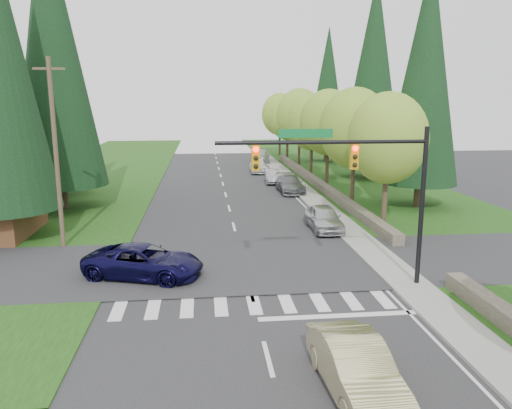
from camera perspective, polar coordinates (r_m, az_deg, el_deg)
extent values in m
plane|color=#28282B|center=(17.04, 0.93, -15.56)|extent=(120.00, 120.00, 0.00)
cube|color=#1C4111|center=(38.84, 16.52, -0.25)|extent=(14.00, 110.00, 0.06)
cube|color=#1C4111|center=(37.55, -23.22, -1.13)|extent=(14.00, 110.00, 0.06)
cube|color=#28282B|center=(24.38, -1.40, -6.92)|extent=(120.00, 8.00, 0.10)
cube|color=gray|center=(38.83, 7.05, 0.20)|extent=(1.80, 80.00, 0.13)
cube|color=gray|center=(38.64, 5.82, 0.18)|extent=(0.20, 80.00, 0.13)
cube|color=#4C4438|center=(46.82, 6.87, 2.56)|extent=(0.70, 40.00, 0.70)
cylinder|color=black|center=(21.98, 18.41, -0.43)|extent=(0.20, 0.20, 6.80)
cylinder|color=black|center=(20.16, 7.66, 7.07)|extent=(8.60, 0.16, 0.16)
cube|color=#0C662D|center=(20.03, 5.69, 8.09)|extent=(2.20, 0.04, 0.35)
cube|color=#BF8C0C|center=(20.56, 11.15, 5.36)|extent=(0.32, 0.24, 1.00)
sphere|color=#FF0C05|center=(20.39, 11.31, 6.29)|extent=(0.22, 0.22, 0.22)
cube|color=#BF8C0C|center=(19.75, -0.05, 5.33)|extent=(0.32, 0.24, 1.00)
sphere|color=#FF0C05|center=(19.58, -0.01, 6.30)|extent=(0.22, 0.22, 0.22)
cylinder|color=#473828|center=(28.21, -21.88, 5.22)|extent=(0.24, 0.24, 10.00)
cube|color=#473828|center=(28.11, -22.59, 14.15)|extent=(1.60, 0.10, 0.12)
cylinder|color=#38281C|center=(31.54, 14.53, 1.49)|extent=(0.32, 0.32, 4.76)
ellipsoid|color=olive|center=(31.14, 14.84, 7.35)|extent=(4.80, 4.80, 5.52)
cylinder|color=#38281C|center=(38.09, 11.01, 3.51)|extent=(0.32, 0.32, 4.93)
ellipsoid|color=olive|center=(37.76, 11.21, 8.54)|extent=(5.20, 5.20, 5.98)
cylinder|color=#38281C|center=(44.71, 8.14, 4.89)|extent=(0.32, 0.32, 5.04)
ellipsoid|color=olive|center=(44.43, 8.27, 9.28)|extent=(5.00, 5.00, 5.75)
cylinder|color=#38281C|center=(51.51, 6.33, 5.72)|extent=(0.32, 0.32, 4.82)
ellipsoid|color=olive|center=(51.27, 6.42, 9.36)|extent=(5.00, 5.00, 5.75)
cylinder|color=#38281C|center=(58.34, 4.95, 6.63)|extent=(0.32, 0.32, 5.15)
ellipsoid|color=olive|center=(58.13, 5.02, 10.06)|extent=(5.40, 5.40, 6.21)
cylinder|color=#38281C|center=(65.18, 3.59, 7.00)|extent=(0.32, 0.32, 4.70)
ellipsoid|color=olive|center=(64.99, 3.63, 9.80)|extent=(4.80, 4.80, 5.52)
cylinder|color=#38281C|center=(72.07, 2.73, 7.58)|extent=(0.32, 0.32, 4.98)
ellipsoid|color=olive|center=(71.90, 2.76, 10.27)|extent=(5.20, 5.20, 5.98)
cylinder|color=#38281C|center=(31.81, -26.45, -1.84)|extent=(0.50, 0.50, 2.00)
cylinder|color=#38281C|center=(38.97, -21.10, 0.94)|extent=(0.50, 0.50, 2.00)
cone|color=black|center=(38.52, -22.28, 16.15)|extent=(6.46, 6.46, 19.00)
cylinder|color=#38281C|center=(45.20, -21.64, 2.30)|extent=(0.50, 0.50, 2.00)
cone|color=black|center=(44.75, -22.57, 14.12)|extent=(5.78, 5.78, 17.00)
cylinder|color=#38281C|center=(39.05, 17.96, 1.18)|extent=(0.50, 0.50, 2.00)
cone|color=black|center=(38.50, 18.81, 14.15)|extent=(5.44, 5.44, 16.00)
cylinder|color=#38281C|center=(52.29, 12.77, 4.04)|extent=(0.50, 0.50, 2.00)
cone|color=black|center=(51.92, 13.28, 14.81)|extent=(6.12, 6.12, 18.00)
cylinder|color=#38281C|center=(65.34, 7.99, 5.73)|extent=(0.50, 0.50, 2.00)
cone|color=black|center=(65.00, 8.20, 13.02)|extent=(5.10, 5.10, 15.00)
imported|color=#CDC089|center=(14.46, 11.32, -17.78)|extent=(1.85, 4.64, 1.50)
imported|color=black|center=(23.07, -12.68, -6.39)|extent=(5.82, 4.00, 1.48)
imported|color=#B8B9BD|center=(30.87, 7.77, -1.53)|extent=(1.80, 4.46, 1.52)
imported|color=slate|center=(43.19, 3.91, 2.34)|extent=(2.08, 5.05, 1.46)
imported|color=#A2A2A7|center=(48.13, 1.89, 3.24)|extent=(1.61, 3.97, 1.28)
imported|color=white|center=(54.96, 0.25, 4.44)|extent=(1.99, 4.52, 1.51)
imported|color=#B1B2B7|center=(63.91, 0.61, 5.51)|extent=(2.84, 5.62, 1.56)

